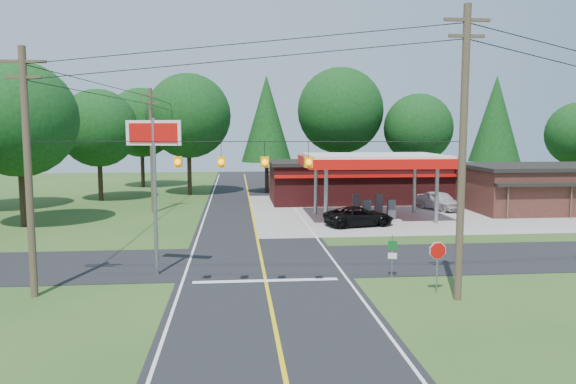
{
  "coord_description": "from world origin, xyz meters",
  "views": [
    {
      "loc": [
        -1.3,
        -28.08,
        6.83
      ],
      "look_at": [
        2.0,
        7.0,
        2.8
      ],
      "focal_mm": 35.0,
      "sensor_mm": 36.0,
      "label": 1
    }
  ],
  "objects": [
    {
      "name": "octagonal_stop_sign",
      "position": [
        7.0,
        -6.01,
        1.6
      ],
      "size": [
        0.76,
        0.11,
        2.17
      ],
      "color": "gray",
      "rests_on": "ground"
    },
    {
      "name": "overhead_beacons",
      "position": [
        -1.0,
        -6.0,
        6.21
      ],
      "size": [
        17.04,
        2.04,
        1.03
      ],
      "color": "black",
      "rests_on": "ground"
    },
    {
      "name": "route_sign_post",
      "position": [
        5.8,
        -3.52,
        1.16
      ],
      "size": [
        0.39,
        0.15,
        1.97
      ],
      "color": "gray",
      "rests_on": "ground"
    },
    {
      "name": "utility_pole_near_right",
      "position": [
        7.5,
        -7.0,
        5.96
      ],
      "size": [
        1.8,
        0.3,
        11.5
      ],
      "color": "#473828",
      "rests_on": "ground"
    },
    {
      "name": "utility_pole_north",
      "position": [
        -6.5,
        35.0,
        4.75
      ],
      "size": [
        0.3,
        0.3,
        9.5
      ],
      "color": "#473828",
      "rests_on": "ground"
    },
    {
      "name": "utility_pole_far_left",
      "position": [
        -8.0,
        18.0,
        5.2
      ],
      "size": [
        1.8,
        0.3,
        10.0
      ],
      "color": "#473828",
      "rests_on": "ground"
    },
    {
      "name": "cross_road",
      "position": [
        0.0,
        0.0,
        0.01
      ],
      "size": [
        70.0,
        7.0,
        0.02
      ],
      "primitive_type": "cube",
      "color": "black",
      "rests_on": "ground"
    },
    {
      "name": "sedan_car",
      "position": [
        15.67,
        17.0,
        0.78
      ],
      "size": [
        5.89,
        5.89,
        1.57
      ],
      "primitive_type": "imported",
      "rotation": [
        0.0,
        0.0,
        0.34
      ],
      "color": "silver",
      "rests_on": "ground"
    },
    {
      "name": "gas_canopy",
      "position": [
        9.0,
        13.0,
        4.27
      ],
      "size": [
        10.6,
        7.4,
        4.88
      ],
      "color": "gray",
      "rests_on": "ground"
    },
    {
      "name": "ground",
      "position": [
        0.0,
        0.0,
        0.0
      ],
      "size": [
        120.0,
        120.0,
        0.0
      ],
      "primitive_type": "plane",
      "color": "#254A1A",
      "rests_on": "ground"
    },
    {
      "name": "lane_center_yellow",
      "position": [
        0.0,
        0.0,
        0.03
      ],
      "size": [
        0.15,
        110.0,
        0.0
      ],
      "primitive_type": "cube",
      "color": "yellow",
      "rests_on": "main_highway"
    },
    {
      "name": "main_highway",
      "position": [
        0.0,
        0.0,
        0.01
      ],
      "size": [
        8.0,
        120.0,
        0.02
      ],
      "primitive_type": "cube",
      "color": "black",
      "rests_on": "ground"
    },
    {
      "name": "big_stop_sign",
      "position": [
        -5.0,
        -2.01,
        5.46
      ],
      "size": [
        2.59,
        0.93,
        7.28
      ],
      "color": "gray",
      "rests_on": "ground"
    },
    {
      "name": "suv_car",
      "position": [
        7.28,
        10.0,
        0.68
      ],
      "size": [
        5.82,
        5.82,
        1.35
      ],
      "primitive_type": "imported",
      "rotation": [
        0.0,
        0.0,
        1.79
      ],
      "color": "black",
      "rests_on": "ground"
    },
    {
      "name": "utility_pole_near_left",
      "position": [
        -9.5,
        -5.0,
        5.2
      ],
      "size": [
        1.8,
        0.3,
        10.0
      ],
      "color": "#473828",
      "rests_on": "ground"
    },
    {
      "name": "convenience_store",
      "position": [
        10.0,
        22.98,
        1.92
      ],
      "size": [
        16.4,
        7.55,
        3.8
      ],
      "color": "#4E1617",
      "rests_on": "ground"
    },
    {
      "name": "treeline_backdrop",
      "position": [
        0.82,
        24.01,
        7.49
      ],
      "size": [
        70.27,
        51.59,
        13.3
      ],
      "color": "#332316",
      "rests_on": "ground"
    }
  ]
}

